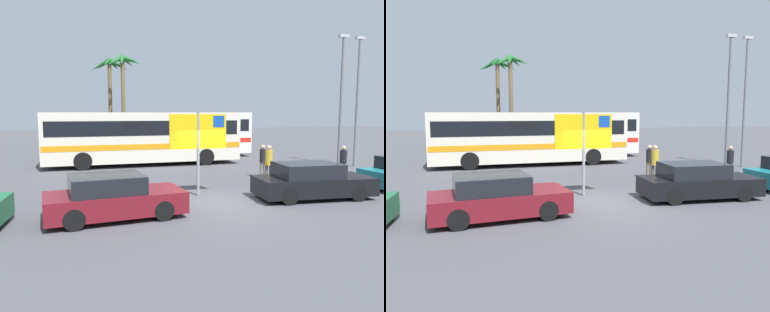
# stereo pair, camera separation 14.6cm
# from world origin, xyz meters

# --- Properties ---
(ground) EXTENTS (120.00, 120.00, 0.00)m
(ground) POSITION_xyz_m (0.00, 0.00, 0.00)
(ground) COLOR #4C4C51
(bus_front_coach) EXTENTS (11.54, 2.69, 3.17)m
(bus_front_coach) POSITION_xyz_m (-1.07, 10.32, 1.78)
(bus_front_coach) COLOR silver
(bus_front_coach) RESTS_ON ground
(bus_rear_coach) EXTENTS (11.54, 2.69, 3.17)m
(bus_rear_coach) POSITION_xyz_m (1.31, 13.63, 1.78)
(bus_rear_coach) COLOR white
(bus_rear_coach) RESTS_ON ground
(ferry_sign) EXTENTS (2.20, 0.14, 3.20)m
(ferry_sign) POSITION_xyz_m (-0.43, 1.28, 2.33)
(ferry_sign) COLOR gray
(ferry_sign) RESTS_ON ground
(car_black) EXTENTS (4.41, 2.10, 1.32)m
(car_black) POSITION_xyz_m (3.40, -0.35, 0.64)
(car_black) COLOR black
(car_black) RESTS_ON ground
(car_maroon) EXTENTS (4.21, 2.15, 1.32)m
(car_maroon) POSITION_xyz_m (-3.84, -0.91, 0.64)
(car_maroon) COLOR maroon
(car_maroon) RESTS_ON ground
(pedestrian_crossing_lot) EXTENTS (0.32, 0.32, 1.59)m
(pedestrian_crossing_lot) POSITION_xyz_m (7.24, 2.72, 0.93)
(pedestrian_crossing_lot) COLOR #706656
(pedestrian_crossing_lot) RESTS_ON ground
(pedestrian_near_sign) EXTENTS (0.32, 0.32, 1.61)m
(pedestrian_near_sign) POSITION_xyz_m (3.71, 4.08, 0.95)
(pedestrian_near_sign) COLOR #706656
(pedestrian_near_sign) RESTS_ON ground
(pedestrian_by_bus) EXTENTS (0.32, 0.32, 1.73)m
(pedestrian_by_bus) POSITION_xyz_m (3.25, 2.66, 1.02)
(pedestrian_by_bus) COLOR #4C4C51
(pedestrian_by_bus) RESTS_ON ground
(lamp_post_left_side) EXTENTS (0.56, 0.20, 7.45)m
(lamp_post_left_side) POSITION_xyz_m (10.68, 6.01, 4.05)
(lamp_post_left_side) COLOR slate
(lamp_post_left_side) RESTS_ON ground
(lamp_post_right_side) EXTENTS (0.56, 0.20, 7.19)m
(lamp_post_right_side) POSITION_xyz_m (8.55, 4.72, 3.92)
(lamp_post_right_side) COLOR slate
(lamp_post_right_side) RESTS_ON ground
(palm_tree_seaside) EXTENTS (2.94, 3.07, 7.75)m
(palm_tree_seaside) POSITION_xyz_m (-1.31, 18.43, 6.32)
(palm_tree_seaside) COLOR brown
(palm_tree_seaside) RESTS_ON ground
(palm_tree_inland) EXTENTS (3.31, 3.26, 7.73)m
(palm_tree_inland) POSITION_xyz_m (-2.19, 20.42, 6.23)
(palm_tree_inland) COLOR brown
(palm_tree_inland) RESTS_ON ground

